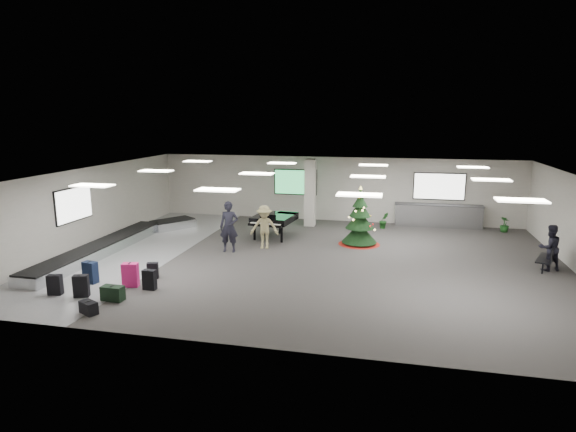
% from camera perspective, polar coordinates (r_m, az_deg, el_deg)
% --- Properties ---
extents(ground, '(18.00, 18.00, 0.00)m').
position_cam_1_polar(ground, '(17.78, 2.65, -5.22)').
color(ground, '#322F2D').
rests_on(ground, ground).
extents(room_envelope, '(18.02, 14.02, 3.21)m').
position_cam_1_polar(room_envelope, '(17.96, 1.89, 2.60)').
color(room_envelope, '#AFABA0').
rests_on(room_envelope, ground).
extents(baggage_carousel, '(2.28, 9.71, 0.43)m').
position_cam_1_polar(baggage_carousel, '(20.44, -19.61, -3.02)').
color(baggage_carousel, silver).
rests_on(baggage_carousel, ground).
extents(service_counter, '(4.05, 0.65, 1.08)m').
position_cam_1_polar(service_counter, '(23.96, 17.35, 0.06)').
color(service_counter, silver).
rests_on(service_counter, ground).
extents(suitcase_0, '(0.48, 0.37, 0.68)m').
position_cam_1_polar(suitcase_0, '(15.41, -23.31, -7.63)').
color(suitcase_0, black).
rests_on(suitcase_0, ground).
extents(suitcase_1, '(0.41, 0.23, 0.64)m').
position_cam_1_polar(suitcase_1, '(15.34, -16.10, -7.27)').
color(suitcase_1, black).
rests_on(suitcase_1, ground).
extents(pink_suitcase, '(0.52, 0.37, 0.77)m').
position_cam_1_polar(pink_suitcase, '(15.76, -18.18, -6.65)').
color(pink_suitcase, '#E21D72').
rests_on(pink_suitcase, ground).
extents(suitcase_3, '(0.40, 0.29, 0.55)m').
position_cam_1_polar(suitcase_3, '(16.34, -15.73, -6.24)').
color(suitcase_3, black).
rests_on(suitcase_3, ground).
extents(navy_suitcase, '(0.50, 0.35, 0.71)m').
position_cam_1_polar(navy_suitcase, '(16.53, -22.38, -6.20)').
color(navy_suitcase, black).
rests_on(navy_suitcase, ground).
extents(suitcase_5, '(0.44, 0.30, 0.63)m').
position_cam_1_polar(suitcase_5, '(15.91, -25.90, -7.35)').
color(suitcase_5, black).
rests_on(suitcase_5, ground).
extents(green_duffel, '(0.65, 0.34, 0.45)m').
position_cam_1_polar(green_duffel, '(14.84, -20.06, -8.59)').
color(green_duffel, black).
rests_on(green_duffel, ground).
extents(black_duffel, '(0.59, 0.48, 0.36)m').
position_cam_1_polar(black_duffel, '(14.14, -22.56, -9.99)').
color(black_duffel, black).
rests_on(black_duffel, ground).
extents(christmas_tree, '(1.71, 1.71, 2.44)m').
position_cam_1_polar(christmas_tree, '(19.92, 8.48, -0.98)').
color(christmas_tree, maroon).
rests_on(christmas_tree, ground).
extents(grand_piano, '(1.79, 2.20, 1.16)m').
position_cam_1_polar(grand_piano, '(20.77, -1.73, -0.36)').
color(grand_piano, black).
rests_on(grand_piano, ground).
extents(bench, '(0.99, 1.48, 0.89)m').
position_cam_1_polar(bench, '(18.78, 28.53, -4.16)').
color(bench, black).
rests_on(bench, ground).
extents(traveler_a, '(0.78, 0.56, 1.98)m').
position_cam_1_polar(traveler_a, '(18.72, -7.00, -1.28)').
color(traveler_a, black).
rests_on(traveler_a, ground).
extents(traveler_b, '(1.19, 0.78, 1.73)m').
position_cam_1_polar(traveler_b, '(19.12, -2.82, -1.31)').
color(traveler_b, '#94895B').
rests_on(traveler_b, ground).
extents(traveler_bench, '(0.93, 0.82, 1.60)m').
position_cam_1_polar(traveler_bench, '(18.66, 28.59, -3.31)').
color(traveler_bench, black).
rests_on(traveler_bench, ground).
extents(potted_plant_left, '(0.53, 0.49, 0.78)m').
position_cam_1_polar(potted_plant_left, '(22.99, 11.29, -0.50)').
color(potted_plant_left, '#183B13').
rests_on(potted_plant_left, ground).
extents(potted_plant_right, '(0.56, 0.56, 0.71)m').
position_cam_1_polar(potted_plant_right, '(23.98, 24.28, -0.92)').
color(potted_plant_right, '#183B13').
rests_on(potted_plant_right, ground).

